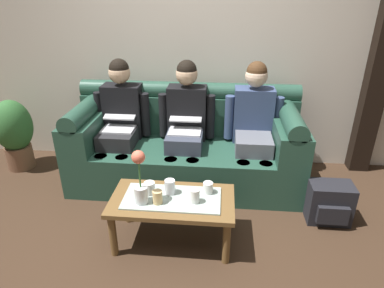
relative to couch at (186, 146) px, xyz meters
name	(u,v)px	position (x,y,z in m)	size (l,w,h in m)	color
ground_plane	(170,258)	(0.00, -1.17, -0.37)	(14.00, 14.00, 0.00)	#382619
back_wall_patterned	(191,29)	(0.00, 0.53, 1.08)	(6.00, 0.12, 2.90)	beige
couch	(186,146)	(0.00, 0.00, 0.00)	(2.24, 0.88, 0.96)	#234738
person_left	(121,118)	(-0.66, 0.00, 0.29)	(0.56, 0.67, 1.22)	#232326
person_middle	(186,120)	(0.00, 0.00, 0.29)	(0.56, 0.67, 1.22)	#383D4C
person_right	(254,122)	(0.66, 0.00, 0.29)	(0.56, 0.67, 1.22)	#595B66
coffee_table	(172,204)	(0.00, -0.97, -0.03)	(0.94, 0.50, 0.40)	brown
flower_vase	(140,180)	(-0.21, -1.05, 0.23)	(0.10, 0.10, 0.42)	silver
cup_near_left	(195,196)	(0.18, -1.01, 0.09)	(0.07, 0.07, 0.11)	white
cup_near_right	(208,188)	(0.27, -0.88, 0.08)	(0.08, 0.08, 0.09)	white
cup_far_center	(170,187)	(-0.02, -0.91, 0.09)	(0.08, 0.08, 0.11)	silver
cup_far_left	(149,188)	(-0.18, -0.93, 0.08)	(0.08, 0.08, 0.10)	white
cup_far_right	(158,197)	(-0.09, -1.05, 0.08)	(0.07, 0.07, 0.10)	#DBB77A
backpack_right	(329,203)	(1.29, -0.59, -0.20)	(0.36, 0.27, 0.35)	black
potted_plant	(14,132)	(-1.87, 0.06, 0.06)	(0.40, 0.40, 0.78)	brown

